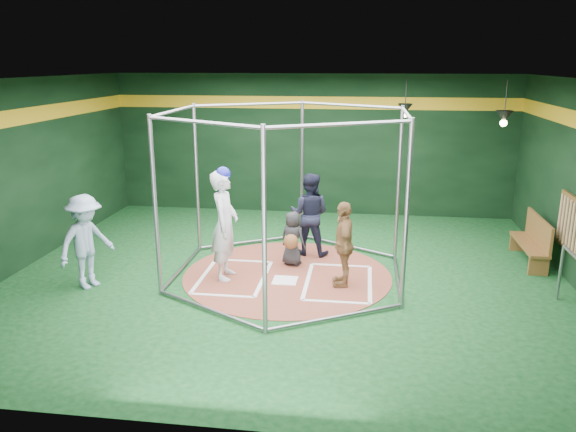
# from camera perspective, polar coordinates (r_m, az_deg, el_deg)

# --- Properties ---
(room_shell) EXTENTS (10.10, 9.10, 3.53)m
(room_shell) POSITION_cam_1_polar(r_m,az_deg,el_deg) (9.84, -0.07, 3.53)
(room_shell) COLOR #0C3513
(room_shell) RESTS_ON ground
(clay_disc) EXTENTS (3.80, 3.80, 0.01)m
(clay_disc) POSITION_cam_1_polar(r_m,az_deg,el_deg) (10.34, -0.08, -6.00)
(clay_disc) COLOR brown
(clay_disc) RESTS_ON ground
(home_plate) EXTENTS (0.43, 0.43, 0.01)m
(home_plate) POSITION_cam_1_polar(r_m,az_deg,el_deg) (10.06, -0.31, -6.56)
(home_plate) COLOR white
(home_plate) RESTS_ON clay_disc
(batter_box_left) EXTENTS (1.17, 1.77, 0.01)m
(batter_box_left) POSITION_cam_1_polar(r_m,az_deg,el_deg) (10.27, -5.56, -6.16)
(batter_box_left) COLOR white
(batter_box_left) RESTS_ON clay_disc
(batter_box_right) EXTENTS (1.17, 1.77, 0.01)m
(batter_box_right) POSITION_cam_1_polar(r_m,az_deg,el_deg) (10.02, 5.15, -6.71)
(batter_box_right) COLOR white
(batter_box_right) RESTS_ON clay_disc
(batting_cage) EXTENTS (4.05, 4.67, 3.00)m
(batting_cage) POSITION_cam_1_polar(r_m,az_deg,el_deg) (9.89, -0.08, 2.08)
(batting_cage) COLOR gray
(batting_cage) RESTS_ON ground
(bat_rack) EXTENTS (0.07, 1.25, 0.98)m
(bat_rack) POSITION_cam_1_polar(r_m,az_deg,el_deg) (10.91, 26.81, -0.77)
(bat_rack) COLOR brown
(bat_rack) RESTS_ON room_shell
(pendant_lamp_near) EXTENTS (0.34, 0.34, 0.90)m
(pendant_lamp_near) POSITION_cam_1_polar(r_m,az_deg,el_deg) (13.20, 11.81, 10.59)
(pendant_lamp_near) COLOR black
(pendant_lamp_near) RESTS_ON room_shell
(pendant_lamp_far) EXTENTS (0.34, 0.34, 0.90)m
(pendant_lamp_far) POSITION_cam_1_polar(r_m,az_deg,el_deg) (11.88, 21.10, 9.39)
(pendant_lamp_far) COLOR black
(pendant_lamp_far) RESTS_ON room_shell
(batter_figure) EXTENTS (0.49, 0.72, 2.03)m
(batter_figure) POSITION_cam_1_polar(r_m,az_deg,el_deg) (9.96, -6.46, -0.81)
(batter_figure) COLOR silver
(batter_figure) RESTS_ON clay_disc
(visitor_leopard) EXTENTS (0.45, 0.91, 1.49)m
(visitor_leopard) POSITION_cam_1_polar(r_m,az_deg,el_deg) (9.69, 5.67, -2.84)
(visitor_leopard) COLOR #B2814C
(visitor_leopard) RESTS_ON clay_disc
(catcher_figure) EXTENTS (0.60, 0.65, 1.05)m
(catcher_figure) POSITION_cam_1_polar(r_m,az_deg,el_deg) (10.65, 0.45, -2.32)
(catcher_figure) COLOR black
(catcher_figure) RESTS_ON clay_disc
(umpire) EXTENTS (0.89, 0.74, 1.66)m
(umpire) POSITION_cam_1_polar(r_m,az_deg,el_deg) (11.19, 2.20, 0.19)
(umpire) COLOR black
(umpire) RESTS_ON clay_disc
(bystander_blue) EXTENTS (1.01, 1.22, 1.64)m
(bystander_blue) POSITION_cam_1_polar(r_m,az_deg,el_deg) (10.16, -19.84, -2.47)
(bystander_blue) COLOR #8EA3BC
(bystander_blue) RESTS_ON ground
(dugout_bench) EXTENTS (0.37, 1.57, 0.92)m
(dugout_bench) POSITION_cam_1_polar(r_m,az_deg,el_deg) (11.82, 23.68, -2.20)
(dugout_bench) COLOR brown
(dugout_bench) RESTS_ON ground
(steel_railing) EXTENTS (0.05, 1.10, 0.95)m
(steel_railing) POSITION_cam_1_polar(r_m,az_deg,el_deg) (9.66, 26.97, -5.36)
(steel_railing) COLOR gray
(steel_railing) RESTS_ON ground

